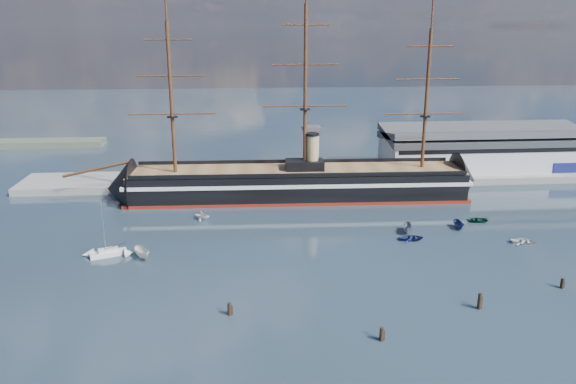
{
  "coord_description": "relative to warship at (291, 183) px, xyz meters",
  "views": [
    {
      "loc": [
        -17.15,
        -84.07,
        44.42
      ],
      "look_at": [
        -6.93,
        35.0,
        9.0
      ],
      "focal_mm": 35.0,
      "sensor_mm": 36.0,
      "label": 1
    }
  ],
  "objects": [
    {
      "name": "warehouse",
      "position": [
        62.08,
        20.0,
        3.95
      ],
      "size": [
        63.0,
        21.0,
        11.6
      ],
      "color": "#B7BABC",
      "rests_on": "ground"
    },
    {
      "name": "piling_near_right",
      "position": [
        25.12,
        -64.52,
        -4.04
      ],
      "size": [
        0.64,
        0.64,
        3.52
      ],
      "primitive_type": "cylinder",
      "color": "black",
      "rests_on": "ground"
    },
    {
      "name": "sailboat",
      "position": [
        -40.15,
        -36.8,
        -3.31
      ],
      "size": [
        7.47,
        4.5,
        11.5
      ],
      "rotation": [
        0.0,
        0.0,
        0.36
      ],
      "color": "silver",
      "rests_on": "ground"
    },
    {
      "name": "quay_tower",
      "position": [
        7.08,
        13.0,
        5.72
      ],
      "size": [
        5.0,
        5.0,
        15.0
      ],
      "color": "silver",
      "rests_on": "ground"
    },
    {
      "name": "motorboat_d",
      "position": [
        -22.72,
        -16.06,
        -4.04
      ],
      "size": [
        5.3,
        7.08,
        2.38
      ],
      "primitive_type": "imported",
      "rotation": [
        0.0,
        0.0,
        1.13
      ],
      "color": "silver",
      "rests_on": "ground"
    },
    {
      "name": "piling_far_right",
      "position": [
        42.81,
        -58.47,
        -4.04
      ],
      "size": [
        0.64,
        0.64,
        2.62
      ],
      "primitive_type": "cylinder",
      "color": "black",
      "rests_on": "ground"
    },
    {
      "name": "ground",
      "position": [
        4.08,
        -20.0,
        -4.04
      ],
      "size": [
        600.0,
        600.0,
        0.0
      ],
      "primitive_type": "plane",
      "color": "#222B34",
      "rests_on": "ground"
    },
    {
      "name": "quay",
      "position": [
        14.08,
        16.0,
        -4.04
      ],
      "size": [
        180.0,
        18.0,
        2.0
      ],
      "primitive_type": "cube",
      "color": "slate",
      "rests_on": "ground"
    },
    {
      "name": "motorboat_f",
      "position": [
        36.1,
        -27.42,
        -4.04
      ],
      "size": [
        5.56,
        2.28,
        2.18
      ],
      "primitive_type": "imported",
      "rotation": [
        0.0,
        0.0,
        -0.05
      ],
      "color": "navy",
      "rests_on": "ground"
    },
    {
      "name": "motorboat_g",
      "position": [
        42.09,
        -23.24,
        -4.04
      ],
      "size": [
        1.35,
        3.17,
        1.46
      ],
      "primitive_type": "imported",
      "rotation": [
        0.0,
        0.0,
        -1.6
      ],
      "color": "#103F2F",
      "rests_on": "ground"
    },
    {
      "name": "motorboat_a",
      "position": [
        -33.1,
        -38.67,
        -4.04
      ],
      "size": [
        6.94,
        5.37,
        2.64
      ],
      "primitive_type": "imported",
      "rotation": [
        0.0,
        0.0,
        0.52
      ],
      "color": "silver",
      "rests_on": "ground"
    },
    {
      "name": "motorboat_b",
      "position": [
        23.25,
        -33.54,
        -4.04
      ],
      "size": [
        1.46,
        3.3,
        1.51
      ],
      "primitive_type": "imported",
      "rotation": [
        0.0,
        0.0,
        1.52
      ],
      "color": "navy",
      "rests_on": "ground"
    },
    {
      "name": "warship",
      "position": [
        0.0,
        0.0,
        0.0
      ],
      "size": [
        113.11,
        18.82,
        53.94
      ],
      "rotation": [
        0.0,
        0.0,
        -0.03
      ],
      "color": "black",
      "rests_on": "ground"
    },
    {
      "name": "piling_near_mid",
      "position": [
        6.83,
        -72.66,
        -4.04
      ],
      "size": [
        0.64,
        0.64,
        2.87
      ],
      "primitive_type": "cylinder",
      "color": "black",
      "rests_on": "ground"
    },
    {
      "name": "motorboat_c",
      "position": [
        23.61,
        -28.99,
        -4.04
      ],
      "size": [
        6.35,
        3.9,
        2.39
      ],
      "primitive_type": "imported",
      "rotation": [
        0.0,
        0.0,
        -0.31
      ],
      "color": "slate",
      "rests_on": "ground"
    },
    {
      "name": "piling_near_left",
      "position": [
        -15.51,
        -63.05,
        -4.04
      ],
      "size": [
        0.64,
        0.64,
        2.84
      ],
      "primitive_type": "cylinder",
      "color": "black",
      "rests_on": "ground"
    },
    {
      "name": "motorboat_e",
      "position": [
        46.4,
        -37.65,
        -4.04
      ],
      "size": [
        2.16,
        3.43,
        1.49
      ],
      "primitive_type": "imported",
      "rotation": [
        0.0,
        0.0,
        1.27
      ],
      "color": "silver",
      "rests_on": "ground"
    }
  ]
}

